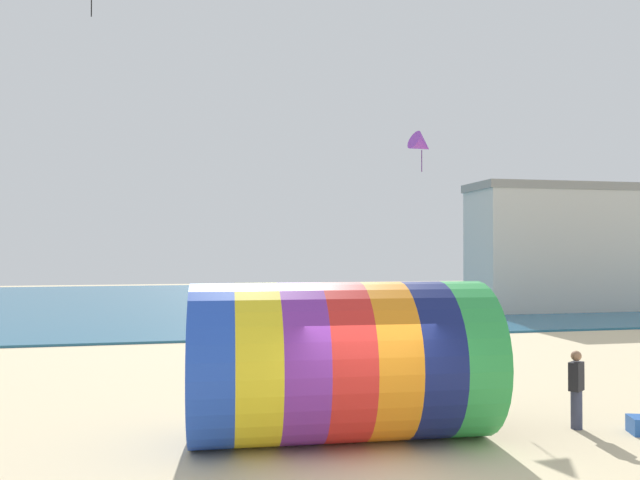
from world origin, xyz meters
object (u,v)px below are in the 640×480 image
(bystander_mid_beach, at_px, (269,348))
(bystander_near_water, at_px, (400,333))
(bystander_far_left, at_px, (411,347))
(giant_inflatable_tube, at_px, (341,361))
(cooler_box, at_px, (639,425))
(kite_purple_delta, at_px, (422,145))
(kite_handler, at_px, (576,389))

(bystander_mid_beach, bearing_deg, bystander_near_water, 29.29)
(bystander_near_water, distance_m, bystander_far_left, 3.42)
(giant_inflatable_tube, distance_m, bystander_far_left, 6.90)
(bystander_mid_beach, xyz_separation_m, bystander_far_left, (4.32, -0.47, -0.01))
(giant_inflatable_tube, xyz_separation_m, bystander_mid_beach, (-0.71, 6.30, -0.71))
(bystander_far_left, height_order, cooler_box, bystander_far_left)
(bystander_mid_beach, bearing_deg, bystander_far_left, -6.16)
(kite_purple_delta, bearing_deg, giant_inflatable_tube, -121.53)
(bystander_near_water, bearing_deg, kite_purple_delta, -81.07)
(giant_inflatable_tube, bearing_deg, bystander_far_left, 58.30)
(kite_purple_delta, relative_size, bystander_near_water, 0.84)
(kite_handler, bearing_deg, giant_inflatable_tube, 176.96)
(bystander_far_left, bearing_deg, kite_handler, -75.46)
(giant_inflatable_tube, distance_m, cooler_box, 6.47)
(kite_purple_delta, relative_size, bystander_far_left, 0.80)
(bystander_far_left, bearing_deg, giant_inflatable_tube, -121.70)
(kite_purple_delta, height_order, bystander_far_left, kite_purple_delta)
(cooler_box, bearing_deg, bystander_far_left, 111.51)
(kite_handler, height_order, bystander_near_water, kite_handler)
(cooler_box, bearing_deg, bystander_near_water, 100.53)
(kite_handler, height_order, kite_purple_delta, kite_purple_delta)
(giant_inflatable_tube, bearing_deg, bystander_mid_beach, 96.46)
(giant_inflatable_tube, distance_m, kite_purple_delta, 10.61)
(giant_inflatable_tube, relative_size, cooler_box, 11.92)
(kite_purple_delta, bearing_deg, bystander_far_left, -120.94)
(kite_purple_delta, distance_m, cooler_box, 11.25)
(bystander_near_water, bearing_deg, cooler_box, -79.47)
(kite_handler, xyz_separation_m, bystander_near_water, (-0.81, 9.44, -0.03))
(kite_purple_delta, distance_m, bystander_near_water, 6.80)
(bystander_far_left, bearing_deg, bystander_near_water, 76.81)
(bystander_near_water, xyz_separation_m, cooler_box, (1.87, -10.04, -0.66))
(giant_inflatable_tube, relative_size, bystander_near_water, 3.77)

